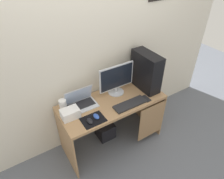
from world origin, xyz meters
TOP-DOWN VIEW (x-y plane):
  - ground_plane at (0.00, 0.00)m, footprint 8.00×8.00m
  - wall_back at (0.00, 0.33)m, footprint 4.00×0.05m
  - desk at (0.02, -0.01)m, footprint 1.33×0.57m
  - pc_tower at (0.53, 0.03)m, footprint 0.18×0.44m
  - monitor at (0.14, 0.12)m, footprint 0.48×0.21m
  - laptop at (-0.36, 0.14)m, footprint 0.36×0.23m
  - speaker at (-0.56, 0.17)m, footprint 0.09×0.09m
  - projector at (-0.54, 0.01)m, footprint 0.20×0.14m
  - keyboard at (0.15, -0.17)m, footprint 0.42×0.14m
  - mousepad at (-0.35, -0.16)m, footprint 0.26×0.20m
  - mouse_left at (-0.30, -0.15)m, footprint 0.06×0.10m
  - mouse_right at (-0.40, -0.18)m, footprint 0.06×0.10m
  - cell_phone at (0.39, -0.19)m, footprint 0.07×0.13m
  - subwoofer at (-0.04, 0.12)m, footprint 0.23×0.23m

SIDE VIEW (x-z plane):
  - ground_plane at x=0.00m, z-range 0.00..0.00m
  - subwoofer at x=-0.04m, z-range 0.00..0.23m
  - desk at x=0.02m, z-range 0.21..0.94m
  - mousepad at x=-0.35m, z-range 0.73..0.73m
  - cell_phone at x=0.39m, z-range 0.73..0.74m
  - keyboard at x=0.15m, z-range 0.73..0.75m
  - mouse_left at x=-0.30m, z-range 0.73..0.77m
  - mouse_right at x=-0.40m, z-range 0.73..0.77m
  - laptop at x=-0.36m, z-range 0.66..0.89m
  - projector at x=-0.54m, z-range 0.73..0.84m
  - speaker at x=-0.56m, z-range 0.73..0.87m
  - monitor at x=0.14m, z-range 0.73..1.13m
  - pc_tower at x=0.53m, z-range 0.73..1.23m
  - wall_back at x=0.00m, z-range 0.00..2.60m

